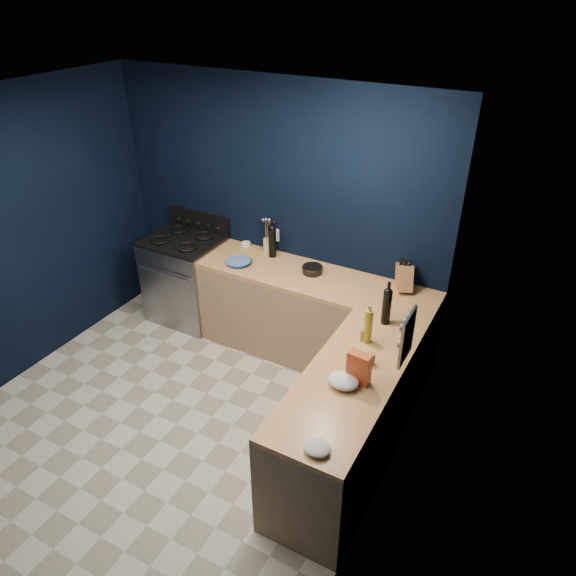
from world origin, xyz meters
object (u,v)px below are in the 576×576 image
Objects in this scene: gas_range at (187,280)px; plate_stack at (238,262)px; utensil_crock at (269,245)px; crouton_bag at (359,368)px; knife_block at (404,277)px.

plate_stack is (0.75, -0.09, 0.46)m from gas_range.
gas_range is 1.06m from utensil_crock.
plate_stack reaches higher than gas_range.
plate_stack is 1.02× the size of crouton_bag.
plate_stack is at bearing -7.00° from gas_range.
crouton_bag is (2.43, -1.15, 0.56)m from gas_range.
utensil_crock reaches higher than gas_range.
knife_block is (1.43, -0.06, 0.05)m from utensil_crock.
gas_range is at bearing 173.00° from plate_stack.
plate_stack is 1.59m from knife_block.
knife_block is at bearing -2.25° from utensil_crock.
knife_block is at bearing 100.38° from crouton_bag.
crouton_bag is (1.55, -1.42, 0.05)m from utensil_crock.
knife_block is at bearing 5.29° from gas_range.
gas_range is 3.95× the size of knife_block.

